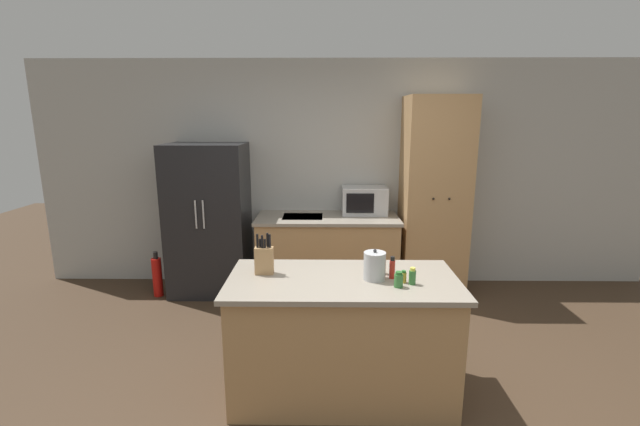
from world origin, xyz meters
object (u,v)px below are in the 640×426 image
(microwave, at_px, (364,200))
(spice_bottle_amber_oil, at_px, (404,277))
(spice_bottle_tall_dark, at_px, (383,264))
(spice_bottle_pale_salt, at_px, (412,276))
(spice_bottle_short_red, at_px, (392,268))
(fire_extinguisher, at_px, (157,276))
(pantry_cabinet, at_px, (434,197))
(kettle, at_px, (375,266))
(refrigerator, at_px, (209,219))
(knife_block, at_px, (264,259))
(spice_bottle_green_herb, at_px, (399,280))

(microwave, bearing_deg, spice_bottle_amber_oil, -87.78)
(spice_bottle_tall_dark, relative_size, spice_bottle_pale_salt, 1.40)
(microwave, xyz_separation_m, spice_bottle_short_red, (0.02, -2.00, -0.08))
(spice_bottle_short_red, height_order, fire_extinguisher, spice_bottle_short_red)
(pantry_cabinet, bearing_deg, spice_bottle_pale_salt, -107.39)
(spice_bottle_short_red, distance_m, spice_bottle_pale_salt, 0.16)
(spice_bottle_amber_oil, relative_size, kettle, 0.39)
(pantry_cabinet, height_order, spice_bottle_short_red, pantry_cabinet)
(refrigerator, bearing_deg, kettle, -48.92)
(spice_bottle_tall_dark, bearing_deg, fire_extinguisher, 144.79)
(spice_bottle_amber_oil, bearing_deg, microwave, 92.22)
(pantry_cabinet, bearing_deg, knife_block, -131.96)
(kettle, bearing_deg, spice_bottle_tall_dark, 56.39)
(spice_bottle_pale_salt, bearing_deg, spice_bottle_tall_dark, 131.62)
(knife_block, distance_m, spice_bottle_tall_dark, 0.84)
(pantry_cabinet, xyz_separation_m, spice_bottle_pale_salt, (-0.62, -2.00, -0.16))
(spice_bottle_short_red, bearing_deg, pantry_cabinet, 68.53)
(spice_bottle_pale_salt, bearing_deg, spice_bottle_green_herb, -153.63)
(spice_bottle_tall_dark, bearing_deg, refrigerator, 133.91)
(spice_bottle_tall_dark, height_order, kettle, kettle)
(knife_block, relative_size, spice_bottle_tall_dark, 1.84)
(knife_block, height_order, spice_bottle_tall_dark, knife_block)
(kettle, bearing_deg, fire_extinguisher, 142.19)
(microwave, height_order, fire_extinguisher, microwave)
(spice_bottle_tall_dark, bearing_deg, knife_block, -179.21)
(knife_block, distance_m, kettle, 0.77)
(refrigerator, bearing_deg, spice_bottle_green_herb, -48.55)
(refrigerator, distance_m, knife_block, 2.00)
(microwave, height_order, spice_bottle_green_herb, microwave)
(knife_block, relative_size, spice_bottle_green_herb, 2.82)
(microwave, xyz_separation_m, spice_bottle_pale_salt, (0.13, -2.11, -0.10))
(pantry_cabinet, relative_size, kettle, 10.18)
(spice_bottle_green_herb, bearing_deg, spice_bottle_pale_salt, 26.37)
(knife_block, bearing_deg, kettle, -7.00)
(spice_bottle_green_herb, bearing_deg, spice_bottle_tall_dark, 106.60)
(pantry_cabinet, bearing_deg, kettle, -114.42)
(knife_block, relative_size, fire_extinguisher, 0.58)
(kettle, bearing_deg, spice_bottle_amber_oil, -17.62)
(refrigerator, relative_size, spice_bottle_amber_oil, 19.90)
(knife_block, height_order, kettle, knife_block)
(microwave, xyz_separation_m, spice_bottle_tall_dark, (-0.04, -1.91, -0.08))
(knife_block, bearing_deg, pantry_cabinet, 48.04)
(pantry_cabinet, xyz_separation_m, microwave, (-0.76, 0.11, -0.06))
(spice_bottle_amber_oil, bearing_deg, pantry_cabinet, 71.00)
(fire_extinguisher, bearing_deg, microwave, 7.52)
(spice_bottle_tall_dark, height_order, spice_bottle_green_herb, spice_bottle_tall_dark)
(refrigerator, xyz_separation_m, knife_block, (0.88, -1.79, 0.15))
(spice_bottle_tall_dark, relative_size, spice_bottle_amber_oil, 1.90)
(pantry_cabinet, relative_size, spice_bottle_green_herb, 20.84)
(microwave, distance_m, spice_bottle_amber_oil, 2.08)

